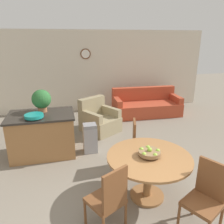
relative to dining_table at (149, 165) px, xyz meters
name	(u,v)px	position (x,y,z in m)	size (l,w,h in m)	color
wall_back	(93,71)	(-0.14, 4.77, 0.78)	(8.00, 0.09, 2.70)	beige
dining_table	(149,165)	(0.00, 0.00, 0.00)	(1.29, 1.29, 0.74)	#9E6B3D
dining_chair_near_left	(109,197)	(-0.73, -0.49, -0.06)	(0.57, 0.57, 0.96)	brown
dining_chair_near_right	(206,195)	(0.49, -0.73, -0.06)	(0.57, 0.57, 0.96)	brown
dining_chair_far_side	(140,143)	(0.17, 0.86, -0.06)	(0.52, 0.52, 0.96)	brown
fruit_bowl	(149,152)	(0.00, 0.00, 0.23)	(0.33, 0.33, 0.14)	olive
kitchen_island	(43,134)	(-1.69, 1.82, -0.11)	(1.36, 0.91, 0.92)	#9E6B3D
teal_bowl	(34,116)	(-1.79, 1.59, 0.40)	(0.37, 0.37, 0.09)	teal
potted_plant	(41,100)	(-1.65, 1.99, 0.62)	(0.40, 0.40, 0.49)	#A36642
trash_bin	(90,138)	(-0.69, 1.69, -0.25)	(0.30, 0.27, 0.65)	#9E9EA3
couch	(146,106)	(1.47, 3.81, -0.28)	(2.19, 1.02, 0.86)	#B24228
armchair	(99,120)	(-0.29, 2.80, -0.27)	(1.16, 1.18, 0.89)	#998966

